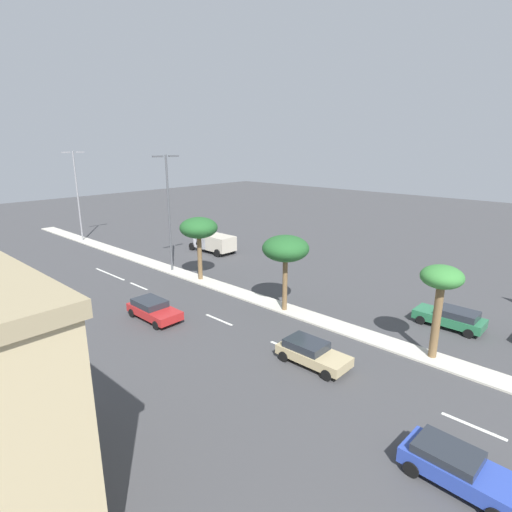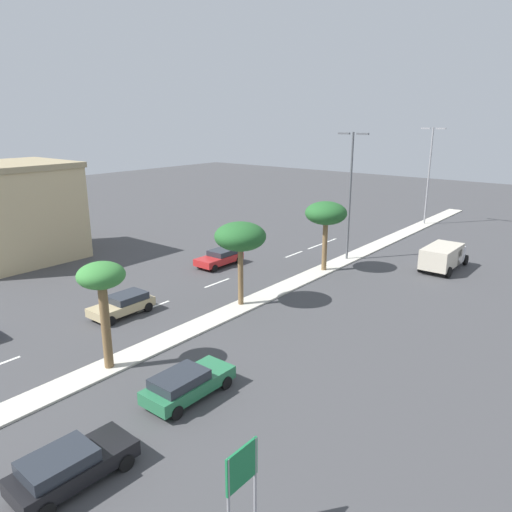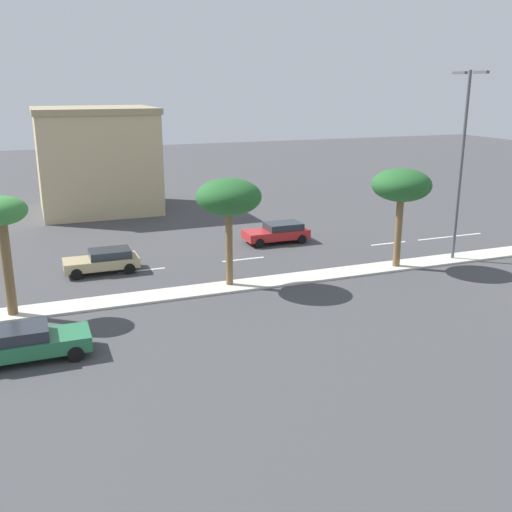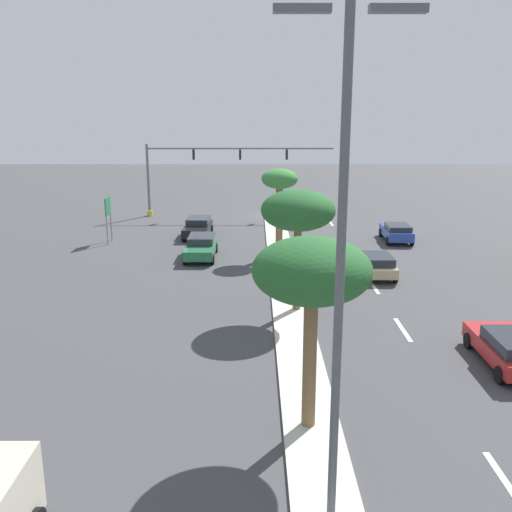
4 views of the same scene
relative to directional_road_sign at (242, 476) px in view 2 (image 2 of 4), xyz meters
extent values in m
plane|color=#424244|center=(-12.56, 16.95, -2.39)|extent=(160.00, 160.00, 0.00)
cube|color=beige|center=(-12.56, 25.10, -2.33)|extent=(1.80, 73.37, 0.12)
cube|color=silver|center=(-17.43, 10.94, -2.38)|extent=(0.20, 2.80, 0.01)
cube|color=silver|center=(-17.43, 17.41, -2.38)|extent=(0.20, 2.80, 0.01)
cube|color=silver|center=(-17.43, 32.14, -2.38)|extent=(0.20, 2.80, 0.01)
cube|color=silver|center=(-17.43, 28.25, -2.38)|extent=(0.20, 2.80, 0.01)
cube|color=silver|center=(-17.43, 34.90, -2.38)|extent=(0.20, 2.80, 0.01)
cylinder|color=gray|center=(0.00, -0.62, -0.71)|extent=(0.10, 0.10, 3.37)
cylinder|color=gray|center=(0.00, 0.62, -0.71)|extent=(0.10, 0.10, 3.37)
cube|color=#19723F|center=(0.00, 0.00, 0.33)|extent=(0.08, 1.39, 1.30)
cube|color=#C6B284|center=(-36.53, 10.84, 1.80)|extent=(9.08, 9.72, 8.38)
cube|color=tan|center=(-36.53, 10.84, 6.24)|extent=(9.38, 10.02, 0.50)
cylinder|color=brown|center=(-12.43, 3.82, 0.05)|extent=(0.47, 0.47, 4.63)
ellipsoid|color=#387F38|center=(-12.43, 3.82, 2.79)|extent=(2.41, 2.41, 1.32)
cylinder|color=brown|center=(-12.83, 14.94, -0.13)|extent=(0.38, 0.38, 4.27)
ellipsoid|color=#235B28|center=(-12.83, 14.94, 2.62)|extent=(3.52, 3.52, 1.94)
cylinder|color=brown|center=(-12.44, 25.49, -0.10)|extent=(0.42, 0.42, 4.33)
ellipsoid|color=#235B28|center=(-12.44, 25.49, 2.68)|extent=(3.50, 3.50, 1.92)
cylinder|color=#515459|center=(-12.58, 29.80, 3.44)|extent=(0.20, 0.20, 11.41)
cube|color=#515459|center=(-13.48, 29.80, 9.00)|extent=(1.10, 0.24, 0.16)
cube|color=#515459|center=(-11.68, 29.80, 9.00)|extent=(1.10, 0.24, 0.16)
cylinder|color=gray|center=(-12.64, 49.66, 3.49)|extent=(0.20, 0.20, 11.53)
cube|color=gray|center=(-13.54, 49.66, 9.11)|extent=(1.10, 0.24, 0.16)
cube|color=gray|center=(-11.74, 49.66, 9.11)|extent=(1.10, 0.24, 0.16)
cube|color=black|center=(-6.37, -1.87, -1.76)|extent=(2.03, 4.48, 0.63)
cube|color=#262B33|center=(-6.39, -2.42, -1.20)|extent=(1.77, 2.49, 0.48)
cylinder|color=black|center=(-7.20, -0.29, -2.07)|extent=(0.24, 0.65, 0.64)
cylinder|color=black|center=(-5.42, -0.36, -2.07)|extent=(0.24, 0.65, 0.64)
cylinder|color=black|center=(-7.31, -3.38, -2.07)|extent=(0.24, 0.65, 0.64)
cylinder|color=black|center=(-5.53, -3.45, -2.07)|extent=(0.24, 0.65, 0.64)
cube|color=tan|center=(-17.93, 8.66, -1.79)|extent=(1.86, 4.29, 0.57)
cube|color=#262B33|center=(-17.93, 9.20, -1.27)|extent=(1.67, 2.36, 0.46)
cylinder|color=black|center=(-17.05, 7.16, -2.07)|extent=(0.22, 0.64, 0.64)
cylinder|color=black|center=(-18.81, 7.16, -2.07)|extent=(0.22, 0.64, 0.64)
cylinder|color=black|center=(-17.04, 10.16, -2.07)|extent=(0.22, 0.64, 0.64)
cylinder|color=black|center=(-18.81, 10.16, -2.07)|extent=(0.22, 0.64, 0.64)
cube|color=red|center=(-20.55, 20.99, -1.77)|extent=(1.98, 4.50, 0.60)
cube|color=#262B33|center=(-20.55, 21.55, -1.24)|extent=(1.77, 2.48, 0.46)
cylinder|color=black|center=(-19.62, 19.41, -2.07)|extent=(0.22, 0.64, 0.64)
cylinder|color=black|center=(-21.49, 19.42, -2.07)|extent=(0.22, 0.64, 0.64)
cylinder|color=black|center=(-19.61, 22.56, -2.07)|extent=(0.22, 0.64, 0.64)
cylinder|color=black|center=(-21.48, 22.56, -2.07)|extent=(0.22, 0.64, 0.64)
cube|color=#287047|center=(-7.21, 4.61, -1.76)|extent=(1.87, 4.58, 0.62)
cube|color=#262B33|center=(-7.21, 4.04, -1.21)|extent=(1.68, 2.52, 0.47)
cylinder|color=black|center=(-8.09, 6.22, -2.07)|extent=(0.22, 0.64, 0.64)
cylinder|color=black|center=(-6.32, 6.21, -2.07)|extent=(0.22, 0.64, 0.64)
cylinder|color=black|center=(-8.10, 3.02, -2.07)|extent=(0.22, 0.64, 0.64)
cylinder|color=black|center=(-6.33, 3.01, -2.07)|extent=(0.22, 0.64, 0.64)
cube|color=silver|center=(-4.66, 33.62, -1.27)|extent=(2.34, 2.18, 1.33)
cube|color=beige|center=(-4.66, 31.92, -1.09)|extent=(2.34, 4.64, 1.70)
cylinder|color=black|center=(-5.83, 35.02, -1.94)|extent=(0.28, 0.90, 0.90)
cylinder|color=black|center=(-3.49, 35.02, -1.94)|extent=(0.28, 0.90, 0.90)
cylinder|color=black|center=(-5.83, 30.41, -1.94)|extent=(0.28, 0.90, 0.90)
cylinder|color=black|center=(-3.49, 30.41, -1.94)|extent=(0.28, 0.90, 0.90)
camera|label=1|loc=(-35.92, -3.39, 10.12)|focal=28.63mm
camera|label=2|loc=(7.95, -9.23, 10.34)|focal=34.06mm
camera|label=3|loc=(16.39, 5.18, 8.30)|focal=41.34mm
camera|label=4|loc=(-10.79, 41.23, 7.15)|focal=39.89mm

